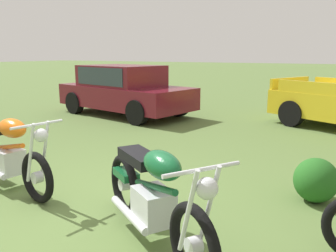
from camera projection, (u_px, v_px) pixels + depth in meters
The scene contains 5 objects.
ground_plane at pixel (80, 210), 4.06m from camera, with size 120.00×120.00×0.00m, color #567038.
motorcycle_orange at pixel (8, 153), 4.60m from camera, with size 2.05×0.73×1.02m.
motorcycle_green at pixel (153, 196), 3.25m from camera, with size 1.83×1.35×1.02m.
car_burgundy at pixel (124, 87), 10.16m from camera, with size 4.34×2.61×1.43m.
shrub_low at pixel (316, 180), 4.25m from camera, with size 0.53×0.56×0.54m.
Camera 1 is at (2.69, -2.83, 1.78)m, focal length 37.54 mm.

